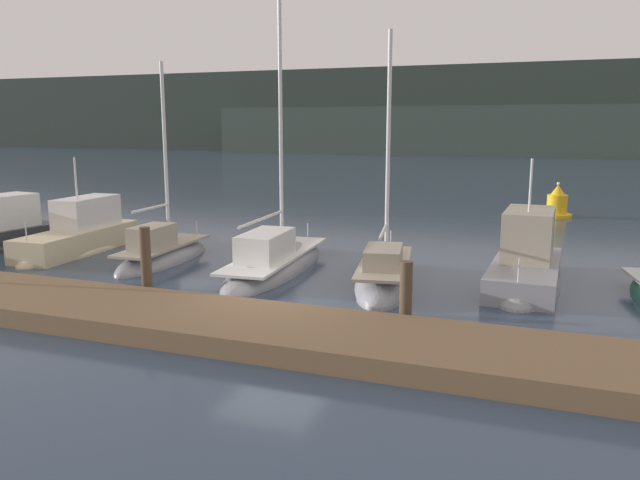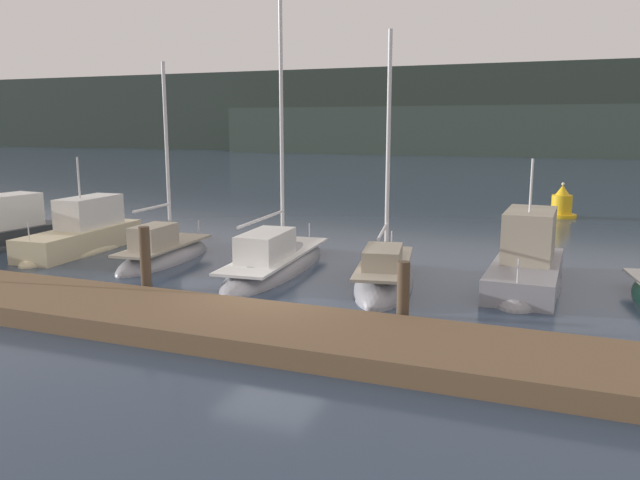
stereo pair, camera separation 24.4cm
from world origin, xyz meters
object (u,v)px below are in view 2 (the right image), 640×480
object	(u,v)px
sailboat_berth_5	(276,265)
channel_buoy	(562,205)
sailboat_berth_6	(384,282)
sailboat_berth_4	(164,257)
motorboat_berth_3	(83,240)
motorboat_berth_7	(526,273)

from	to	relation	value
sailboat_berth_5	channel_buoy	bearing A→B (deg)	61.65
sailboat_berth_6	channel_buoy	size ratio (longest dim) A/B	4.54
sailboat_berth_4	motorboat_berth_3	bearing A→B (deg)	173.98
motorboat_berth_7	sailboat_berth_5	bearing A→B (deg)	-173.36
sailboat_berth_6	motorboat_berth_7	xyz separation A→B (m)	(3.81, 1.48, 0.25)
sailboat_berth_5	channel_buoy	size ratio (longest dim) A/B	5.80
channel_buoy	sailboat_berth_5	bearing A→B (deg)	-118.35
motorboat_berth_3	channel_buoy	distance (m)	22.43
sailboat_berth_6	channel_buoy	bearing A→B (deg)	73.95
motorboat_berth_3	sailboat_berth_4	distance (m)	3.84
sailboat_berth_6	motorboat_berth_7	distance (m)	4.09
motorboat_berth_7	motorboat_berth_3	bearing A→B (deg)	-177.46
sailboat_berth_4	sailboat_berth_5	size ratio (longest dim) A/B	0.71
sailboat_berth_4	sailboat_berth_6	bearing A→B (deg)	-2.86
sailboat_berth_5	motorboat_berth_7	xyz separation A→B (m)	(7.56, 0.88, 0.20)
motorboat_berth_3	sailboat_berth_4	xyz separation A→B (m)	(3.81, -0.40, -0.24)
motorboat_berth_3	sailboat_berth_5	size ratio (longest dim) A/B	0.59
channel_buoy	motorboat_berth_7	bearing A→B (deg)	-93.30
sailboat_berth_6	channel_buoy	world-z (taller)	sailboat_berth_6
motorboat_berth_7	channel_buoy	world-z (taller)	motorboat_berth_7
sailboat_berth_5	channel_buoy	xyz separation A→B (m)	(8.41, 15.59, 0.48)
motorboat_berth_3	channel_buoy	world-z (taller)	motorboat_berth_3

